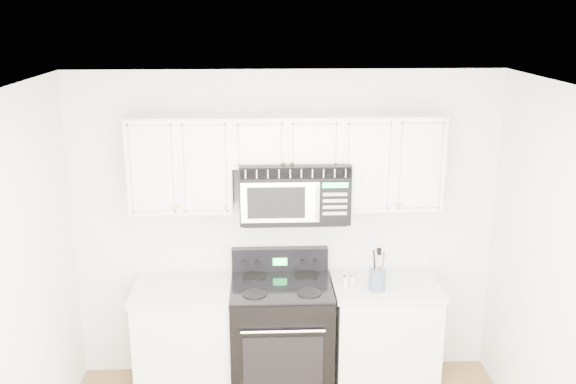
{
  "coord_description": "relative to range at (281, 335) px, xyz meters",
  "views": [
    {
      "loc": [
        -0.21,
        -3.3,
        3.06
      ],
      "look_at": [
        0.0,
        1.3,
        1.73
      ],
      "focal_mm": 40.0,
      "sensor_mm": 36.0,
      "label": 1
    }
  ],
  "objects": [
    {
      "name": "base_cabinet_right",
      "position": [
        0.85,
        0.03,
        -0.06
      ],
      "size": [
        0.86,
        0.65,
        0.92
      ],
      "color": "silver",
      "rests_on": "ground"
    },
    {
      "name": "microwave",
      "position": [
        0.11,
        0.12,
        1.2
      ],
      "size": [
        0.85,
        0.47,
        0.47
      ],
      "color": "black",
      "rests_on": "ground"
    },
    {
      "name": "utensil_crock",
      "position": [
        0.75,
        -0.1,
        0.53
      ],
      "size": [
        0.13,
        0.13,
        0.35
      ],
      "color": "#455978",
      "rests_on": "base_cabinet_right"
    },
    {
      "name": "base_cabinet_left",
      "position": [
        -0.75,
        0.03,
        -0.06
      ],
      "size": [
        0.86,
        0.65,
        0.92
      ],
      "color": "silver",
      "rests_on": "ground"
    },
    {
      "name": "shaker_salt",
      "position": [
        0.52,
        -0.02,
        0.49
      ],
      "size": [
        0.04,
        0.04,
        0.1
      ],
      "color": "silver",
      "rests_on": "base_cabinet_right"
    },
    {
      "name": "room",
      "position": [
        0.05,
        -1.41,
        0.82
      ],
      "size": [
        3.51,
        3.51,
        2.61
      ],
      "color": "brown",
      "rests_on": "ground"
    },
    {
      "name": "shaker_pepper",
      "position": [
        0.57,
        -0.01,
        0.48
      ],
      "size": [
        0.04,
        0.04,
        0.1
      ],
      "color": "silver",
      "rests_on": "base_cabinet_right"
    },
    {
      "name": "upper_cabinets",
      "position": [
        0.05,
        0.17,
        1.45
      ],
      "size": [
        2.44,
        0.37,
        0.75
      ],
      "color": "silver",
      "rests_on": "ground"
    },
    {
      "name": "range",
      "position": [
        0.0,
        0.0,
        0.0
      ],
      "size": [
        0.8,
        0.73,
        1.13
      ],
      "color": "black",
      "rests_on": "ground"
    }
  ]
}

